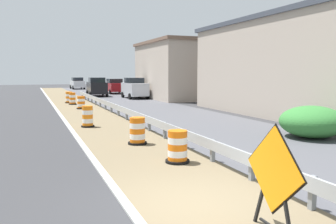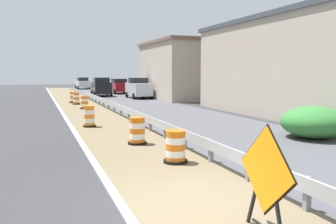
{
  "view_description": "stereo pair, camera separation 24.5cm",
  "coord_description": "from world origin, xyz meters",
  "px_view_note": "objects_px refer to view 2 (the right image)",
  "views": [
    {
      "loc": [
        -3.05,
        -6.4,
        2.74
      ],
      "look_at": [
        1.99,
        6.4,
        1.19
      ],
      "focal_mm": 37.44,
      "sensor_mm": 36.0,
      "label": 1
    },
    {
      "loc": [
        -2.82,
        -6.49,
        2.74
      ],
      "look_at": [
        1.99,
        6.4,
        1.19
      ],
      "focal_mm": 37.44,
      "sensor_mm": 36.0,
      "label": 2
    }
  ],
  "objects_px": {
    "car_trailing_near_lane": "(139,88)",
    "car_mid_far_lane": "(119,86)",
    "traffic_barrel_close": "(137,132)",
    "car_lead_far_lane": "(101,87)",
    "car_lead_near_lane": "(82,83)",
    "utility_pole_near": "(325,31)",
    "warning_sign_diamond": "(266,175)",
    "traffic_barrel_farthest": "(73,98)",
    "traffic_barrel_nearest": "(176,148)",
    "traffic_barrel_far": "(85,103)",
    "traffic_barrel_mid": "(89,117)",
    "traffic_barrel_farther": "(76,99)"
  },
  "relations": [
    {
      "from": "car_lead_near_lane",
      "to": "car_lead_far_lane",
      "type": "height_order",
      "value": "car_lead_far_lane"
    },
    {
      "from": "traffic_barrel_mid",
      "to": "car_trailing_near_lane",
      "type": "bearing_deg",
      "value": 67.11
    },
    {
      "from": "traffic_barrel_nearest",
      "to": "car_lead_near_lane",
      "type": "xyz_separation_m",
      "value": [
        3.32,
        50.98,
        0.53
      ]
    },
    {
      "from": "traffic_barrel_nearest",
      "to": "traffic_barrel_farther",
      "type": "distance_m",
      "value": 21.36
    },
    {
      "from": "car_trailing_near_lane",
      "to": "car_mid_far_lane",
      "type": "relative_size",
      "value": 1.0
    },
    {
      "from": "traffic_barrel_mid",
      "to": "traffic_barrel_far",
      "type": "xyz_separation_m",
      "value": [
        0.91,
        9.19,
        -0.05
      ]
    },
    {
      "from": "traffic_barrel_close",
      "to": "car_lead_far_lane",
      "type": "bearing_deg",
      "value": 83.0
    },
    {
      "from": "traffic_barrel_nearest",
      "to": "traffic_barrel_far",
      "type": "relative_size",
      "value": 1.02
    },
    {
      "from": "traffic_barrel_far",
      "to": "car_lead_near_lane",
      "type": "bearing_deg",
      "value": 83.41
    },
    {
      "from": "utility_pole_near",
      "to": "warning_sign_diamond",
      "type": "bearing_deg",
      "value": -138.02
    },
    {
      "from": "traffic_barrel_far",
      "to": "traffic_barrel_farthest",
      "type": "xyz_separation_m",
      "value": [
        -0.33,
        5.71,
        0.03
      ]
    },
    {
      "from": "traffic_barrel_nearest",
      "to": "traffic_barrel_far",
      "type": "distance_m",
      "value": 17.35
    },
    {
      "from": "warning_sign_diamond",
      "to": "traffic_barrel_farther",
      "type": "xyz_separation_m",
      "value": [
        -0.38,
        26.34,
        -0.57
      ]
    },
    {
      "from": "car_lead_near_lane",
      "to": "utility_pole_near",
      "type": "xyz_separation_m",
      "value": [
        5.53,
        -47.67,
        3.69
      ]
    },
    {
      "from": "traffic_barrel_close",
      "to": "traffic_barrel_far",
      "type": "distance_m",
      "value": 14.22
    },
    {
      "from": "traffic_barrel_farther",
      "to": "traffic_barrel_mid",
      "type": "bearing_deg",
      "value": -93.11
    },
    {
      "from": "traffic_barrel_mid",
      "to": "utility_pole_near",
      "type": "height_order",
      "value": "utility_pole_near"
    },
    {
      "from": "traffic_barrel_close",
      "to": "car_mid_far_lane",
      "type": "bearing_deg",
      "value": 78.55
    },
    {
      "from": "traffic_barrel_far",
      "to": "traffic_barrel_farthest",
      "type": "distance_m",
      "value": 5.71
    },
    {
      "from": "car_lead_near_lane",
      "to": "car_trailing_near_lane",
      "type": "bearing_deg",
      "value": -174.45
    },
    {
      "from": "warning_sign_diamond",
      "to": "traffic_barrel_farthest",
      "type": "bearing_deg",
      "value": -87.06
    },
    {
      "from": "utility_pole_near",
      "to": "traffic_barrel_farthest",
      "type": "bearing_deg",
      "value": 116.25
    },
    {
      "from": "car_lead_far_lane",
      "to": "car_lead_near_lane",
      "type": "bearing_deg",
      "value": 1.67
    },
    {
      "from": "car_lead_far_lane",
      "to": "utility_pole_near",
      "type": "xyz_separation_m",
      "value": [
        5.72,
        -28.17,
        3.57
      ]
    },
    {
      "from": "traffic_barrel_close",
      "to": "traffic_barrel_farther",
      "type": "xyz_separation_m",
      "value": [
        -0.41,
        18.22,
        0.0
      ]
    },
    {
      "from": "traffic_barrel_close",
      "to": "car_lead_far_lane",
      "type": "distance_m",
      "value": 28.58
    },
    {
      "from": "warning_sign_diamond",
      "to": "traffic_barrel_far",
      "type": "height_order",
      "value": "warning_sign_diamond"
    },
    {
      "from": "warning_sign_diamond",
      "to": "car_mid_far_lane",
      "type": "distance_m",
      "value": 41.58
    },
    {
      "from": "warning_sign_diamond",
      "to": "car_lead_far_lane",
      "type": "height_order",
      "value": "car_lead_far_lane"
    },
    {
      "from": "traffic_barrel_far",
      "to": "traffic_barrel_farthest",
      "type": "height_order",
      "value": "traffic_barrel_farthest"
    },
    {
      "from": "car_trailing_near_lane",
      "to": "car_lead_near_lane",
      "type": "bearing_deg",
      "value": -173.38
    },
    {
      "from": "traffic_barrel_farthest",
      "to": "car_mid_far_lane",
      "type": "distance_m",
      "value": 14.87
    },
    {
      "from": "car_trailing_near_lane",
      "to": "car_lead_far_lane",
      "type": "height_order",
      "value": "car_trailing_near_lane"
    },
    {
      "from": "traffic_barrel_nearest",
      "to": "traffic_barrel_close",
      "type": "height_order",
      "value": "traffic_barrel_close"
    },
    {
      "from": "warning_sign_diamond",
      "to": "traffic_barrel_farthest",
      "type": "distance_m",
      "value": 28.06
    },
    {
      "from": "traffic_barrel_nearest",
      "to": "traffic_barrel_farthest",
      "type": "distance_m",
      "value": 23.07
    },
    {
      "from": "warning_sign_diamond",
      "to": "traffic_barrel_mid",
      "type": "bearing_deg",
      "value": -83.33
    },
    {
      "from": "traffic_barrel_far",
      "to": "car_trailing_near_lane",
      "type": "bearing_deg",
      "value": 53.41
    },
    {
      "from": "traffic_barrel_mid",
      "to": "car_trailing_near_lane",
      "type": "relative_size",
      "value": 0.24
    },
    {
      "from": "traffic_barrel_far",
      "to": "car_mid_far_lane",
      "type": "xyz_separation_m",
      "value": [
        6.88,
        18.7,
        0.54
      ]
    },
    {
      "from": "traffic_barrel_farthest",
      "to": "utility_pole_near",
      "type": "height_order",
      "value": "utility_pole_near"
    },
    {
      "from": "car_lead_near_lane",
      "to": "car_lead_far_lane",
      "type": "distance_m",
      "value": 19.5
    },
    {
      "from": "traffic_barrel_farther",
      "to": "traffic_barrel_close",
      "type": "bearing_deg",
      "value": -88.71
    },
    {
      "from": "car_lead_near_lane",
      "to": "utility_pole_near",
      "type": "height_order",
      "value": "utility_pole_near"
    },
    {
      "from": "warning_sign_diamond",
      "to": "traffic_barrel_close",
      "type": "height_order",
      "value": "warning_sign_diamond"
    },
    {
      "from": "traffic_barrel_farther",
      "to": "car_lead_near_lane",
      "type": "distance_m",
      "value": 29.91
    },
    {
      "from": "car_lead_near_lane",
      "to": "utility_pole_near",
      "type": "relative_size",
      "value": 0.51
    },
    {
      "from": "traffic_barrel_farther",
      "to": "utility_pole_near",
      "type": "xyz_separation_m",
      "value": [
        9.61,
        -18.04,
        4.2
      ]
    },
    {
      "from": "car_lead_near_lane",
      "to": "traffic_barrel_mid",
      "type": "bearing_deg",
      "value": 172.16
    },
    {
      "from": "warning_sign_diamond",
      "to": "traffic_barrel_farthest",
      "type": "height_order",
      "value": "warning_sign_diamond"
    }
  ]
}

